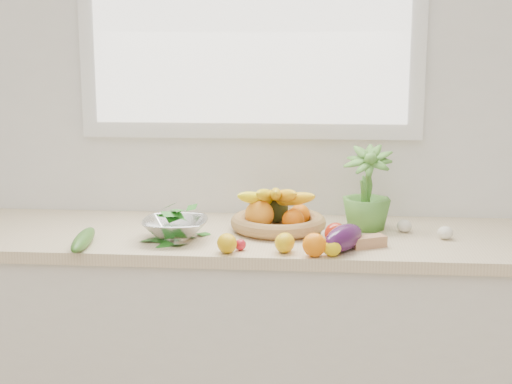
# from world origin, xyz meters

# --- Properties ---
(back_wall) EXTENTS (4.50, 0.02, 2.70)m
(back_wall) POSITION_xyz_m (0.00, 2.25, 1.35)
(back_wall) COLOR white
(back_wall) RESTS_ON ground
(counter_cabinet) EXTENTS (2.20, 0.58, 0.86)m
(counter_cabinet) POSITION_xyz_m (0.00, 1.95, 0.43)
(counter_cabinet) COLOR silver
(counter_cabinet) RESTS_ON ground
(countertop) EXTENTS (2.24, 0.62, 0.04)m
(countertop) POSITION_xyz_m (0.00, 1.95, 0.88)
(countertop) COLOR beige
(countertop) RESTS_ON counter_cabinet
(orange_loose) EXTENTS (0.09, 0.09, 0.07)m
(orange_loose) POSITION_xyz_m (0.25, 1.67, 0.94)
(orange_loose) COLOR orange
(orange_loose) RESTS_ON countertop
(lemon_a) EXTENTS (0.08, 0.09, 0.06)m
(lemon_a) POSITION_xyz_m (0.16, 1.71, 0.93)
(lemon_a) COLOR #E1AC0C
(lemon_a) RESTS_ON countertop
(lemon_b) EXTENTS (0.06, 0.08, 0.06)m
(lemon_b) POSITION_xyz_m (0.31, 1.68, 0.93)
(lemon_b) COLOR yellow
(lemon_b) RESTS_ON countertop
(lemon_c) EXTENTS (0.08, 0.09, 0.06)m
(lemon_c) POSITION_xyz_m (-0.02, 1.69, 0.93)
(lemon_c) COLOR #D8A20B
(lemon_c) RESTS_ON countertop
(apple) EXTENTS (0.08, 0.08, 0.07)m
(apple) POSITION_xyz_m (0.32, 1.81, 0.94)
(apple) COLOR #B11F0E
(apple) RESTS_ON countertop
(ginger) EXTENTS (0.13, 0.10, 0.04)m
(ginger) POSITION_xyz_m (0.43, 1.79, 0.92)
(ginger) COLOR tan
(ginger) RESTS_ON countertop
(garlic_a) EXTENTS (0.06, 0.06, 0.04)m
(garlic_a) POSITION_xyz_m (0.70, 1.92, 0.92)
(garlic_a) COLOR white
(garlic_a) RESTS_ON countertop
(garlic_b) EXTENTS (0.06, 0.06, 0.04)m
(garlic_b) POSITION_xyz_m (0.57, 2.00, 0.92)
(garlic_b) COLOR beige
(garlic_b) RESTS_ON countertop
(garlic_c) EXTENTS (0.05, 0.05, 0.04)m
(garlic_c) POSITION_xyz_m (0.30, 1.87, 0.92)
(garlic_c) COLOR white
(garlic_c) RESTS_ON countertop
(eggplant) EXTENTS (0.17, 0.22, 0.08)m
(eggplant) POSITION_xyz_m (0.35, 1.74, 0.94)
(eggplant) COLOR #38103C
(eggplant) RESTS_ON countertop
(cucumber) EXTENTS (0.07, 0.27, 0.05)m
(cucumber) POSITION_xyz_m (-0.50, 1.71, 0.92)
(cucumber) COLOR #255519
(cucumber) RESTS_ON countertop
(radish) EXTENTS (0.04, 0.04, 0.04)m
(radish) POSITION_xyz_m (0.02, 1.72, 0.92)
(radish) COLOR red
(radish) RESTS_ON countertop
(potted_herb) EXTENTS (0.21, 0.21, 0.32)m
(potted_herb) POSITION_xyz_m (0.44, 2.04, 1.04)
(potted_herb) COLOR #4A8731
(potted_herb) RESTS_ON countertop
(fruit_basket) EXTENTS (0.37, 0.37, 0.18)m
(fruit_basket) POSITION_xyz_m (0.12, 1.99, 0.95)
(fruit_basket) COLOR #AF7D4D
(fruit_basket) RESTS_ON countertop
(colander_with_spinach) EXTENTS (0.23, 0.23, 0.12)m
(colander_with_spinach) POSITION_xyz_m (-0.22, 1.83, 0.96)
(colander_with_spinach) COLOR white
(colander_with_spinach) RESTS_ON countertop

